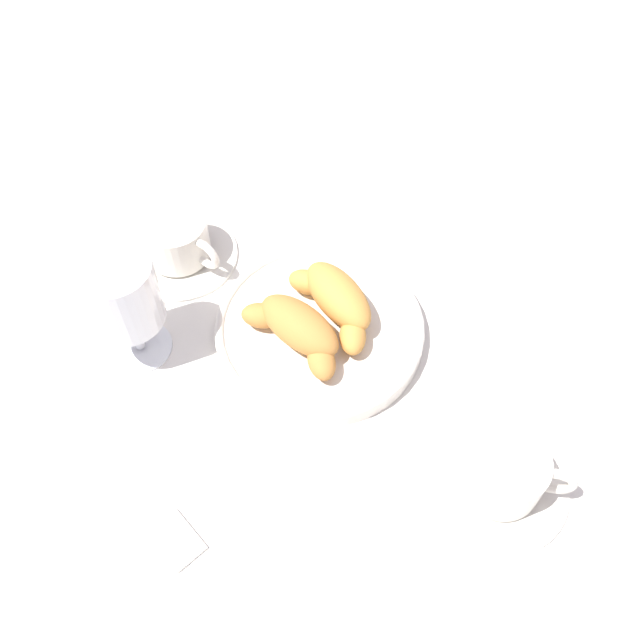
# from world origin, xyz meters

# --- Properties ---
(ground_plane) EXTENTS (2.20, 2.20, 0.00)m
(ground_plane) POSITION_xyz_m (0.00, 0.00, 0.00)
(ground_plane) COLOR silver
(pastry_plate) EXTENTS (0.23, 0.23, 0.02)m
(pastry_plate) POSITION_xyz_m (-0.01, -0.00, 0.01)
(pastry_plate) COLOR silver
(pastry_plate) RESTS_ON ground_plane
(croissant_large) EXTENTS (0.14, 0.07, 0.04)m
(croissant_large) POSITION_xyz_m (-0.00, -0.02, 0.04)
(croissant_large) COLOR #CC893D
(croissant_large) RESTS_ON pastry_plate
(croissant_small) EXTENTS (0.13, 0.10, 0.04)m
(croissant_small) POSITION_xyz_m (-0.02, 0.03, 0.04)
(croissant_small) COLOR #BC7A38
(croissant_small) RESTS_ON pastry_plate
(coffee_cup_near) EXTENTS (0.14, 0.14, 0.06)m
(coffee_cup_near) POSITION_xyz_m (-0.24, -0.08, 0.03)
(coffee_cup_near) COLOR silver
(coffee_cup_near) RESTS_ON ground_plane
(coffee_cup_far) EXTENTS (0.14, 0.14, 0.06)m
(coffee_cup_far) POSITION_xyz_m (0.16, 0.10, 0.03)
(coffee_cup_far) COLOR silver
(coffee_cup_far) RESTS_ON ground_plane
(juice_glass_left) EXTENTS (0.08, 0.08, 0.14)m
(juice_glass_left) POSITION_xyz_m (0.06, 0.18, 0.09)
(juice_glass_left) COLOR white
(juice_glass_left) RESTS_ON ground_plane
(sugar_packet) EXTENTS (0.06, 0.05, 0.01)m
(sugar_packet) POSITION_xyz_m (-0.16, 0.22, 0.00)
(sugar_packet) COLOR white
(sugar_packet) RESTS_ON ground_plane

